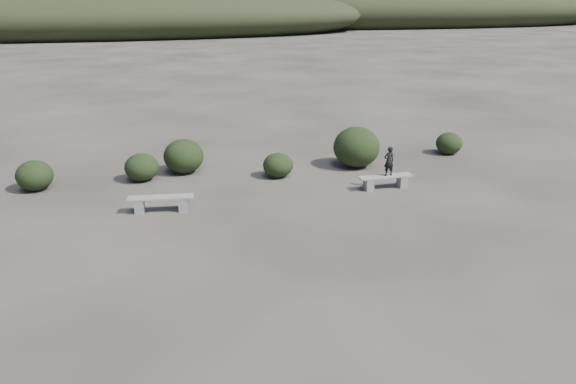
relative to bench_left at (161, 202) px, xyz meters
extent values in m
plane|color=#2B2721|center=(3.71, -5.48, -0.31)|extent=(1200.00, 1200.00, 0.00)
cube|color=slate|center=(-0.67, 0.04, -0.08)|extent=(0.30, 0.41, 0.45)
cube|color=slate|center=(0.67, -0.04, -0.08)|extent=(0.30, 0.41, 0.45)
cube|color=gray|center=(0.00, 0.00, 0.17)|extent=(2.03, 0.54, 0.06)
cube|color=slate|center=(6.99, 0.71, -0.09)|extent=(0.29, 0.39, 0.42)
cube|color=slate|center=(8.26, 0.81, -0.09)|extent=(0.29, 0.39, 0.42)
cube|color=gray|center=(7.62, 0.76, 0.14)|extent=(1.93, 0.56, 0.05)
imported|color=black|center=(7.70, 0.77, 0.69)|extent=(0.40, 0.29, 1.03)
ellipsoid|color=black|center=(-0.75, 3.31, 0.20)|extent=(1.22, 1.22, 1.00)
ellipsoid|color=black|center=(0.77, 3.98, 0.34)|extent=(1.50, 1.50, 1.29)
ellipsoid|color=black|center=(4.18, 2.79, 0.15)|extent=(1.13, 1.13, 0.90)
ellipsoid|color=black|center=(7.41, 3.50, 0.48)|extent=(1.81, 1.81, 1.58)
ellipsoid|color=black|center=(11.82, 4.53, 0.16)|extent=(1.10, 1.10, 0.92)
ellipsoid|color=black|center=(-4.31, 2.93, 0.22)|extent=(1.24, 1.24, 1.05)
ellipsoid|color=black|center=(-21.29, 84.52, 2.39)|extent=(110.00, 40.00, 12.00)
ellipsoid|color=black|center=(38.71, 104.52, 2.84)|extent=(120.00, 44.00, 14.00)
camera|label=1|loc=(0.80, -16.77, 6.15)|focal=35.00mm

